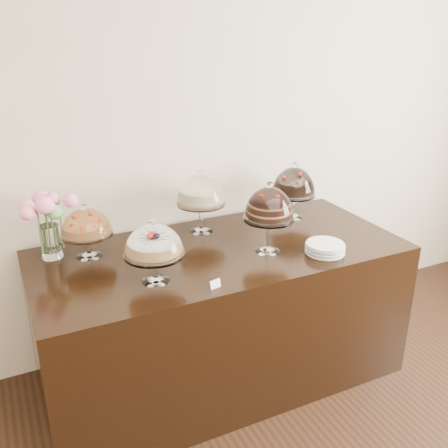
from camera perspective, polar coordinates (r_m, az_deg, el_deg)
name	(u,v)px	position (r m, az deg, el deg)	size (l,w,h in m)	color
wall_back	(228,128)	(3.39, 0.50, 10.93)	(5.00, 0.04, 3.00)	beige
display_counter	(221,314)	(3.19, -0.39, -10.24)	(2.20, 1.00, 0.90)	black
cake_stand_sugar_sponge	(154,243)	(2.55, -8.04, -2.17)	(0.31, 0.31, 0.35)	white
cake_stand_choco_layer	(269,206)	(2.85, 5.17, 2.05)	(0.29, 0.29, 0.43)	white
cake_stand_cheesecake	(201,192)	(3.14, -2.69, 3.62)	(0.31, 0.31, 0.41)	white
cake_stand_dark_choco	(294,184)	(3.42, 7.99, 4.58)	(0.30, 0.30, 0.39)	white
cake_stand_fruit_tart	(86,225)	(2.92, -15.50, -0.08)	(0.30, 0.30, 0.32)	white
flower_vase	(47,217)	(2.96, -19.62, 0.76)	(0.32, 0.29, 0.39)	white
plate_stack	(325,248)	(2.97, 11.47, -2.72)	(0.22, 0.22, 0.06)	silver
price_card_left	(215,284)	(2.55, -1.00, -6.87)	(0.06, 0.01, 0.04)	white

